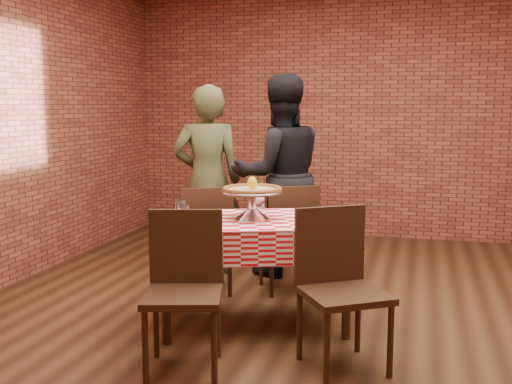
% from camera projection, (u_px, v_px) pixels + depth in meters
% --- Properties ---
extents(ground, '(6.00, 6.00, 0.00)m').
position_uv_depth(ground, '(324.00, 322.00, 4.40)').
color(ground, black).
rests_on(ground, ground).
extents(back_wall, '(5.50, 0.00, 5.50)m').
position_uv_depth(back_wall, '(366.00, 112.00, 7.06)').
color(back_wall, brown).
rests_on(back_wall, ground).
extents(table, '(1.54, 1.21, 0.75)m').
position_uv_depth(table, '(254.00, 272.00, 4.32)').
color(table, '#341F0E').
rests_on(table, ground).
extents(tablecloth, '(1.58, 1.25, 0.23)m').
position_uv_depth(tablecloth, '(254.00, 235.00, 4.28)').
color(tablecloth, red).
rests_on(tablecloth, table).
extents(pizza_stand, '(0.54, 0.54, 0.19)m').
position_uv_depth(pizza_stand, '(252.00, 205.00, 4.26)').
color(pizza_stand, silver).
rests_on(pizza_stand, tablecloth).
extents(pizza, '(0.51, 0.51, 0.03)m').
position_uv_depth(pizza, '(252.00, 190.00, 4.24)').
color(pizza, beige).
rests_on(pizza, pizza_stand).
extents(lemon, '(0.08, 0.08, 0.09)m').
position_uv_depth(lemon, '(252.00, 183.00, 4.23)').
color(lemon, yellow).
rests_on(lemon, pizza).
extents(water_glass_left, '(0.10, 0.10, 0.12)m').
position_uv_depth(water_glass_left, '(184.00, 214.00, 4.11)').
color(water_glass_left, white).
rests_on(water_glass_left, tablecloth).
extents(water_glass_right, '(0.10, 0.10, 0.12)m').
position_uv_depth(water_glass_right, '(180.00, 208.00, 4.33)').
color(water_glass_right, white).
rests_on(water_glass_right, tablecloth).
extents(side_plate, '(0.21, 0.21, 0.01)m').
position_uv_depth(side_plate, '(317.00, 219.00, 4.23)').
color(side_plate, white).
rests_on(side_plate, tablecloth).
extents(sweetener_packet_a, '(0.06, 0.06, 0.00)m').
position_uv_depth(sweetener_packet_a, '(339.00, 222.00, 4.14)').
color(sweetener_packet_a, white).
rests_on(sweetener_packet_a, tablecloth).
extents(sweetener_packet_b, '(0.05, 0.04, 0.00)m').
position_uv_depth(sweetener_packet_b, '(339.00, 221.00, 4.16)').
color(sweetener_packet_b, white).
rests_on(sweetener_packet_b, tablecloth).
extents(condiment_caddy, '(0.09, 0.07, 0.13)m').
position_uv_depth(condiment_caddy, '(260.00, 202.00, 4.58)').
color(condiment_caddy, silver).
rests_on(condiment_caddy, tablecloth).
extents(chair_near_left, '(0.54, 0.54, 0.92)m').
position_uv_depth(chair_near_left, '(183.00, 294.00, 3.55)').
color(chair_near_left, '#341F0E').
rests_on(chair_near_left, ground).
extents(chair_near_right, '(0.63, 0.63, 0.94)m').
position_uv_depth(chair_near_right, '(344.00, 292.00, 3.57)').
color(chair_near_right, '#341F0E').
rests_on(chair_near_right, ground).
extents(chair_far_left, '(0.57, 0.57, 0.90)m').
position_uv_depth(chair_far_left, '(204.00, 239.00, 5.05)').
color(chair_far_left, '#341F0E').
rests_on(chair_far_left, ground).
extents(chair_far_right, '(0.57, 0.57, 0.90)m').
position_uv_depth(chair_far_right, '(287.00, 237.00, 5.12)').
color(chair_far_right, '#341F0E').
rests_on(chair_far_right, ground).
extents(diner_olive, '(0.73, 0.60, 1.72)m').
position_uv_depth(diner_olive, '(207.00, 180.00, 5.59)').
color(diner_olive, '#404628').
rests_on(diner_olive, ground).
extents(diner_black, '(1.10, 1.02, 1.81)m').
position_uv_depth(diner_black, '(280.00, 176.00, 5.56)').
color(diner_black, black).
rests_on(diner_black, ground).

